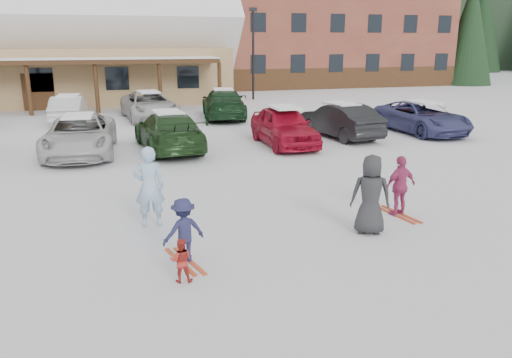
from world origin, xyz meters
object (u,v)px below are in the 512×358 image
object	(u,v)px
bystander_dark	(371,195)
toddler_red	(181,260)
parked_car_2	(80,135)
parked_car_6	(421,117)
adult_skier	(149,187)
parked_car_5	(340,120)
child_navy	(184,231)
parked_car_9	(69,109)
lamp_post	(253,49)
parked_car_3	(169,131)
parked_car_11	(223,104)
child_magenta	(400,186)
parked_car_10	(149,106)
day_lodge	(11,43)
parked_car_4	(284,126)

from	to	relation	value
bystander_dark	toddler_red	bearing A→B (deg)	37.44
parked_car_2	parked_car_6	world-z (taller)	parked_car_2
adult_skier	toddler_red	size ratio (longest dim) A/B	2.32
adult_skier	parked_car_5	xyz separation A→B (m)	(8.73, 8.75, -0.19)
toddler_red	child_navy	size ratio (longest dim) A/B	0.63
parked_car_2	parked_car_9	size ratio (longest dim) A/B	1.22
toddler_red	parked_car_2	world-z (taller)	parked_car_2
adult_skier	bystander_dark	world-z (taller)	adult_skier
lamp_post	parked_car_9	distance (m)	14.42
parked_car_5	parked_car_3	bearing A→B (deg)	-4.54
parked_car_6	parked_car_9	bearing A→B (deg)	151.11
adult_skier	toddler_red	bearing A→B (deg)	99.28
child_navy	parked_car_11	xyz separation A→B (m)	(4.59, 17.64, 0.15)
child_magenta	parked_car_11	bearing A→B (deg)	-97.09
adult_skier	parked_car_6	distance (m)	15.47
parked_car_10	parked_car_3	bearing A→B (deg)	-95.59
toddler_red	parked_car_3	world-z (taller)	parked_car_3
child_magenta	bystander_dark	size ratio (longest dim) A/B	0.84
child_magenta	parked_car_3	size ratio (longest dim) A/B	0.29
toddler_red	bystander_dark	world-z (taller)	bystander_dark
day_lodge	parked_car_3	xyz separation A→B (m)	(8.22, -18.57, -3.21)
bystander_dark	day_lodge	bearing A→B (deg)	-46.12
toddler_red	parked_car_5	xyz separation A→B (m)	(8.44, 11.65, 0.34)
toddler_red	parked_car_5	size ratio (longest dim) A/B	0.18
bystander_dark	parked_car_3	bearing A→B (deg)	-49.88
parked_car_2	child_navy	bearing A→B (deg)	-74.56
day_lodge	adult_skier	world-z (taller)	day_lodge
lamp_post	bystander_dark	world-z (taller)	lamp_post
adult_skier	parked_car_4	size ratio (longest dim) A/B	0.41
parked_car_5	day_lodge	bearing A→B (deg)	-58.46
child_magenta	parked_car_11	size ratio (longest dim) A/B	0.27
toddler_red	parked_car_11	world-z (taller)	parked_car_11
adult_skier	parked_car_11	bearing A→B (deg)	-104.54
adult_skier	child_navy	distance (m)	2.19
parked_car_5	parked_car_10	xyz separation A→B (m)	(-7.56, 7.43, 0.01)
parked_car_2	parked_car_10	distance (m)	8.56
child_magenta	parked_car_9	bearing A→B (deg)	-72.67
adult_skier	bystander_dark	bearing A→B (deg)	162.59
child_navy	bystander_dark	xyz separation A→B (m)	(4.07, 0.40, 0.24)
parked_car_2	parked_car_3	bearing A→B (deg)	0.65
adult_skier	child_navy	world-z (taller)	adult_skier
toddler_red	parked_car_4	bearing A→B (deg)	-106.23
parked_car_4	parked_car_10	xyz separation A→B (m)	(-4.66, 8.38, -0.03)
adult_skier	parked_car_9	xyz separation A→B (m)	(-2.83, 16.03, -0.22)
parked_car_10	parked_car_11	world-z (taller)	parked_car_11
parked_car_3	parked_car_10	xyz separation A→B (m)	(-0.13, 8.09, 0.00)
parked_car_4	parked_car_6	xyz separation A→B (m)	(6.93, 0.96, -0.07)
child_navy	parked_car_9	size ratio (longest dim) A/B	0.30
parked_car_11	child_navy	bearing A→B (deg)	83.52
day_lodge	lamp_post	distance (m)	16.19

